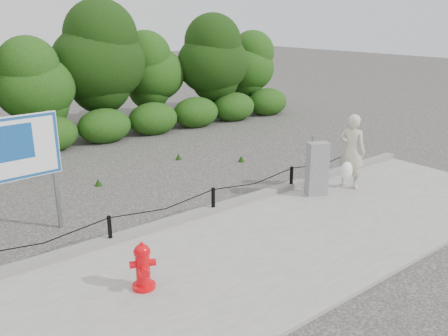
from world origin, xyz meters
The scene contains 9 objects.
ground centered at (0.00, 0.00, 0.00)m, with size 90.00×90.00×0.00m, color #2D2B28.
sidewalk centered at (0.00, -2.00, 0.04)m, with size 14.00×4.00×0.08m, color gray.
curb centered at (0.00, 0.05, 0.15)m, with size 14.00×0.22×0.14m, color slate.
chain_barrier centered at (0.00, 0.00, 0.46)m, with size 10.06×0.06×0.60m.
treeline centered at (-0.32, 8.93, 2.54)m, with size 20.31×3.61×4.81m.
fire_hydrant centered at (-2.76, -1.77, 0.47)m, with size 0.50×0.50×0.81m.
pedestrian centered at (3.79, -0.82, 1.01)m, with size 0.84×0.80×1.92m.
utility_cabinet centered at (2.70, -0.65, 0.75)m, with size 0.58×0.47×1.47m.
advertising_sign centered at (-3.59, 1.47, 1.78)m, with size 1.58×0.20×2.52m.
Camera 1 is at (-5.93, -7.90, 4.33)m, focal length 38.00 mm.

